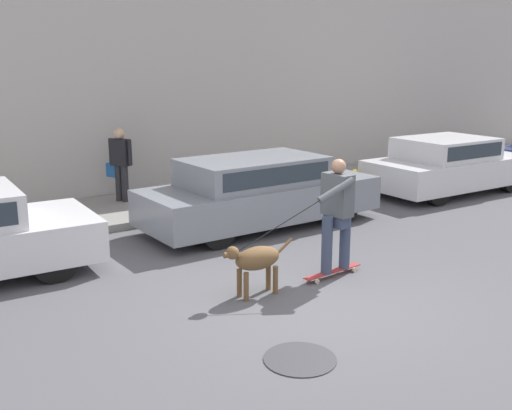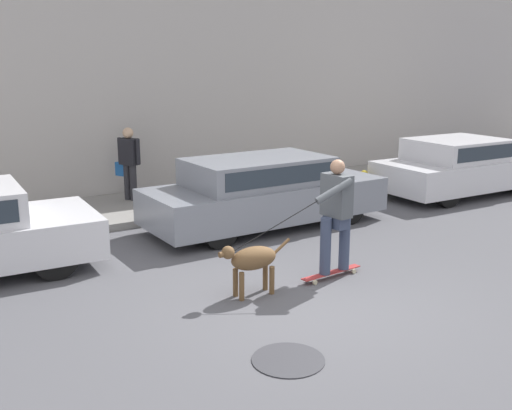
{
  "view_description": "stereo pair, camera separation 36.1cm",
  "coord_description": "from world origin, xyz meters",
  "px_view_note": "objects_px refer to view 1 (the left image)",
  "views": [
    {
      "loc": [
        -4.69,
        -5.66,
        3.06
      ],
      "look_at": [
        0.15,
        1.59,
        0.95
      ],
      "focal_mm": 42.0,
      "sensor_mm": 36.0,
      "label": 1
    },
    {
      "loc": [
        -4.38,
        -5.85,
        3.06
      ],
      "look_at": [
        0.15,
        1.59,
        0.95
      ],
      "focal_mm": 42.0,
      "sensor_mm": 36.0,
      "label": 2
    }
  ],
  "objects_px": {
    "pedestrian_with_bag": "(120,161)",
    "skateboarder": "(336,211)",
    "parked_car_1": "(259,192)",
    "fire_hydrant": "(355,182)",
    "dog": "(256,260)",
    "parked_car_2": "(448,166)"
  },
  "relations": [
    {
      "from": "skateboarder",
      "to": "dog",
      "type": "bearing_deg",
      "value": -5.62
    },
    {
      "from": "pedestrian_with_bag",
      "to": "parked_car_2",
      "type": "bearing_deg",
      "value": -50.4
    },
    {
      "from": "parked_car_1",
      "to": "fire_hydrant",
      "type": "distance_m",
      "value": 3.35
    },
    {
      "from": "parked_car_2",
      "to": "fire_hydrant",
      "type": "relative_size",
      "value": 6.42
    },
    {
      "from": "parked_car_2",
      "to": "fire_hydrant",
      "type": "height_order",
      "value": "parked_car_2"
    },
    {
      "from": "parked_car_2",
      "to": "dog",
      "type": "relative_size",
      "value": 3.83
    },
    {
      "from": "parked_car_2",
      "to": "fire_hydrant",
      "type": "xyz_separation_m",
      "value": [
        -2.17,
        0.85,
        -0.3
      ]
    },
    {
      "from": "dog",
      "to": "fire_hydrant",
      "type": "bearing_deg",
      "value": -143.36
    },
    {
      "from": "parked_car_1",
      "to": "dog",
      "type": "height_order",
      "value": "parked_car_1"
    },
    {
      "from": "parked_car_2",
      "to": "dog",
      "type": "height_order",
      "value": "parked_car_2"
    },
    {
      "from": "parked_car_1",
      "to": "parked_car_2",
      "type": "bearing_deg",
      "value": -1.38
    },
    {
      "from": "skateboarder",
      "to": "fire_hydrant",
      "type": "xyz_separation_m",
      "value": [
        3.82,
        3.7,
        -0.64
      ]
    },
    {
      "from": "parked_car_1",
      "to": "dog",
      "type": "distance_m",
      "value": 3.45
    },
    {
      "from": "parked_car_2",
      "to": "dog",
      "type": "bearing_deg",
      "value": -157.99
    },
    {
      "from": "pedestrian_with_bag",
      "to": "skateboarder",
      "type": "bearing_deg",
      "value": -108.23
    },
    {
      "from": "pedestrian_with_bag",
      "to": "parked_car_1",
      "type": "bearing_deg",
      "value": -88.97
    },
    {
      "from": "pedestrian_with_bag",
      "to": "fire_hydrant",
      "type": "bearing_deg",
      "value": -50.73
    },
    {
      "from": "parked_car_1",
      "to": "parked_car_2",
      "type": "height_order",
      "value": "parked_car_1"
    },
    {
      "from": "parked_car_1",
      "to": "fire_hydrant",
      "type": "relative_size",
      "value": 7.23
    },
    {
      "from": "parked_car_2",
      "to": "skateboarder",
      "type": "height_order",
      "value": "skateboarder"
    },
    {
      "from": "parked_car_2",
      "to": "pedestrian_with_bag",
      "type": "height_order",
      "value": "pedestrian_with_bag"
    },
    {
      "from": "parked_car_1",
      "to": "parked_car_2",
      "type": "distance_m",
      "value": 5.39
    }
  ]
}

